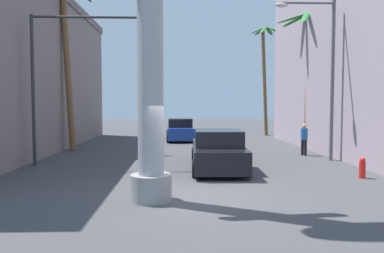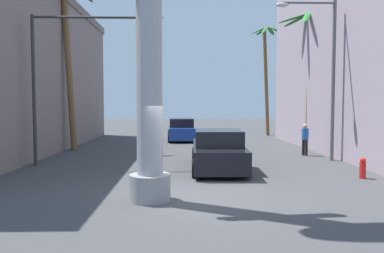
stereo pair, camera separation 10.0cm
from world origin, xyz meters
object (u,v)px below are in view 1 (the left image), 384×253
palm_tree_far_right (265,65)px  palm_tree_mid_right (308,60)px  street_lamp (323,64)px  car_far (180,130)px  palm_tree_mid_left (66,41)px  pedestrian_mid_right (304,137)px  traffic_light_mast (72,60)px  car_lead (218,151)px  fire_hydrant (362,168)px

palm_tree_far_right → palm_tree_mid_right: 8.97m
street_lamp → car_far: 12.31m
palm_tree_mid_left → pedestrian_mid_right: palm_tree_mid_left is taller
street_lamp → palm_tree_far_right: 13.79m
traffic_light_mast → street_lamp: bearing=6.1°
street_lamp → car_lead: 6.52m
car_far → pedestrian_mid_right: bearing=-53.0°
street_lamp → palm_tree_mid_right: (0.95, 4.77, 0.71)m
street_lamp → car_far: bearing=123.1°
car_far → car_lead: bearing=-83.1°
pedestrian_mid_right → car_far: bearing=127.0°
traffic_light_mast → palm_tree_far_right: 18.77m
car_far → palm_tree_mid_right: palm_tree_mid_right is taller
pedestrian_mid_right → palm_tree_mid_right: bearing=68.8°
palm_tree_far_right → pedestrian_mid_right: 13.00m
palm_tree_mid_left → palm_tree_far_right: palm_tree_mid_left is taller
street_lamp → car_far: street_lamp is taller
car_lead → pedestrian_mid_right: size_ratio=3.33×
street_lamp → traffic_light_mast: 10.89m
car_lead → fire_hydrant: car_lead is taller
traffic_light_mast → palm_tree_mid_left: (-1.74, 5.18, 1.64)m
car_lead → palm_tree_far_right: (5.51, 15.81, 5.08)m
street_lamp → palm_tree_far_right: (0.55, 13.71, 1.42)m
traffic_light_mast → pedestrian_mid_right: bearing=15.0°
palm_tree_far_right → palm_tree_mid_right: size_ratio=1.13×
fire_hydrant → car_lead: bearing=157.1°
car_lead → traffic_light_mast: bearing=170.8°
palm_tree_mid_left → pedestrian_mid_right: bearing=-10.8°
street_lamp → fire_hydrant: (-0.18, -4.13, -4.01)m
traffic_light_mast → fire_hydrant: traffic_light_mast is taller
street_lamp → palm_tree_mid_left: size_ratio=0.78×
car_far → palm_tree_mid_left: size_ratio=0.53×
car_lead → car_far: size_ratio=1.08×
car_far → fire_hydrant: car_far is taller
street_lamp → fire_hydrant: size_ratio=9.98×
car_lead → fire_hydrant: 5.21m
traffic_light_mast → car_far: bearing=68.2°
palm_tree_far_right → palm_tree_mid_right: (0.40, -8.94, -0.70)m
street_lamp → pedestrian_mid_right: size_ratio=4.56×
street_lamp → car_lead: street_lamp is taller
fire_hydrant → palm_tree_mid_left: bearing=146.7°
palm_tree_mid_left → fire_hydrant: (12.39, -8.15, -5.63)m
palm_tree_far_right → palm_tree_mid_left: bearing=-143.5°
fire_hydrant → palm_tree_far_right: bearing=87.7°
palm_tree_mid_left → car_far: bearing=43.5°
traffic_light_mast → car_far: traffic_light_mast is taller
car_lead → car_far: 12.04m
palm_tree_far_right → pedestrian_mid_right: (-0.80, -12.03, -4.87)m
palm_tree_mid_right → car_lead: bearing=-130.7°
pedestrian_mid_right → palm_tree_far_right: bearing=86.2°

